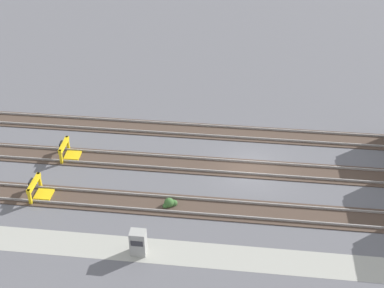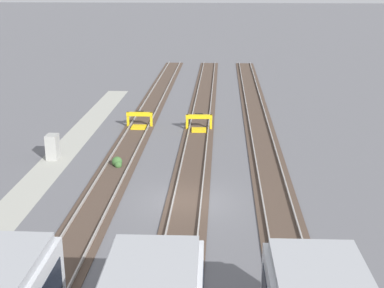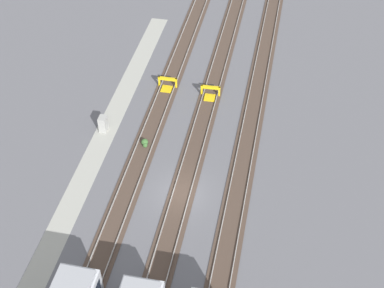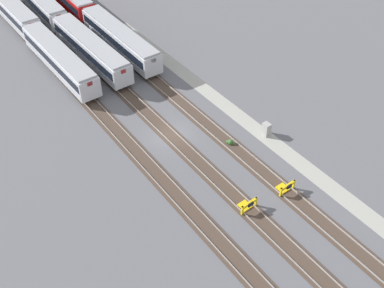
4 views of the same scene
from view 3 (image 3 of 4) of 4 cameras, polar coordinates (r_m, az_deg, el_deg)
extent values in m
plane|color=#5B5B60|center=(45.28, -1.08, -5.27)|extent=(400.00, 400.00, 0.00)
cube|color=#9E9E93|center=(47.38, -11.47, -3.55)|extent=(54.00, 2.00, 0.01)
cube|color=#47382D|center=(46.17, -6.68, -4.34)|extent=(90.00, 2.23, 0.06)
cube|color=gray|center=(45.92, -5.83, -4.40)|extent=(90.00, 0.07, 0.15)
cube|color=gray|center=(46.28, -7.54, -4.11)|extent=(90.00, 0.07, 0.15)
cube|color=#47382D|center=(45.25, -1.08, -5.25)|extent=(90.00, 2.24, 0.06)
cube|color=gray|center=(45.07, -0.19, -5.30)|extent=(90.00, 0.07, 0.15)
cube|color=gray|center=(45.29, -1.98, -5.02)|extent=(90.00, 0.07, 0.15)
cube|color=#47382D|center=(44.79, 4.70, -6.13)|extent=(90.00, 2.23, 0.06)
cube|color=gray|center=(44.68, 5.62, -6.17)|extent=(90.00, 0.07, 0.15)
cube|color=gray|center=(44.75, 3.79, -5.90)|extent=(90.00, 0.07, 0.15)
cube|color=red|center=(36.77, -5.13, -14.37)|extent=(0.09, 0.70, 0.56)
cube|color=red|center=(37.88, -11.80, -12.97)|extent=(0.08, 0.70, 0.56)
cube|color=gold|center=(55.54, -1.70, 6.50)|extent=(0.18, 0.18, 1.15)
cube|color=gold|center=(55.90, -3.51, 6.71)|extent=(0.18, 0.18, 1.15)
cube|color=gold|center=(55.46, -2.62, 6.95)|extent=(0.25, 2.00, 0.30)
cube|color=gold|center=(55.58, -2.72, 5.87)|extent=(1.11, 1.09, 0.18)
cube|color=black|center=(55.60, -2.58, 7.06)|extent=(0.12, 0.60, 0.44)
cube|color=gold|center=(54.48, 2.93, 5.60)|extent=(0.19, 0.19, 1.15)
cube|color=gold|center=(54.65, 1.05, 5.80)|extent=(0.19, 0.19, 1.15)
cube|color=gold|center=(54.29, 2.00, 6.05)|extent=(0.32, 2.01, 0.30)
cube|color=gold|center=(54.43, 1.89, 4.95)|extent=(1.14, 1.12, 0.18)
cube|color=black|center=(54.44, 2.02, 6.17)|extent=(0.14, 0.60, 0.44)
cube|color=#9E9E99|center=(50.99, -9.45, 2.15)|extent=(0.90, 0.70, 1.60)
cube|color=#333338|center=(50.95, -9.87, 2.40)|extent=(0.70, 0.04, 0.36)
sphere|color=#38602D|center=(49.40, -5.08, 0.21)|extent=(0.64, 0.64, 0.64)
sphere|color=#38602D|center=(49.24, -5.03, -0.13)|extent=(0.44, 0.44, 0.44)
sphere|color=#38602D|center=(49.69, -5.20, 0.29)|extent=(0.36, 0.36, 0.36)
camera|label=1|loc=(49.27, -41.65, 19.67)|focal=50.00mm
camera|label=2|loc=(23.78, -12.75, -34.43)|focal=50.00mm
camera|label=4|loc=(63.33, 31.95, 38.69)|focal=42.00mm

